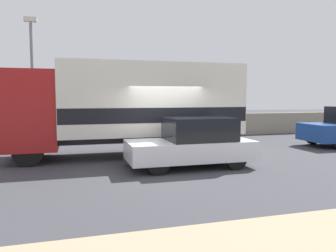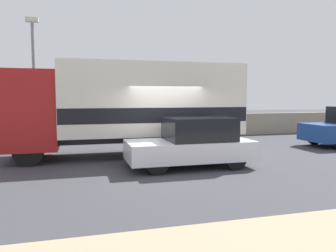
# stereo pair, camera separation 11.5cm
# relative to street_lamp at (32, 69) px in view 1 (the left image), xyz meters

# --- Properties ---
(ground_plane) EXTENTS (80.00, 80.00, 0.00)m
(ground_plane) POSITION_rel_street_lamp_xyz_m (4.79, -6.93, -3.41)
(ground_plane) COLOR #38383D
(stone_wall_backdrop) EXTENTS (60.00, 0.35, 1.22)m
(stone_wall_backdrop) POSITION_rel_street_lamp_xyz_m (4.79, 0.41, -2.80)
(stone_wall_backdrop) COLOR gray
(stone_wall_backdrop) RESTS_ON ground_plane
(street_lamp) EXTENTS (0.56, 0.28, 5.77)m
(street_lamp) POSITION_rel_street_lamp_xyz_m (0.00, 0.00, 0.00)
(street_lamp) COLOR slate
(street_lamp) RESTS_ON ground_plane
(box_truck) EXTENTS (8.22, 2.60, 3.32)m
(box_truck) POSITION_rel_street_lamp_xyz_m (3.82, -4.57, -1.56)
(box_truck) COLOR maroon
(box_truck) RESTS_ON ground_plane
(car_hatchback) EXTENTS (3.81, 1.72, 1.52)m
(car_hatchback) POSITION_rel_street_lamp_xyz_m (5.29, -7.05, -2.67)
(car_hatchback) COLOR silver
(car_hatchback) RESTS_ON ground_plane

